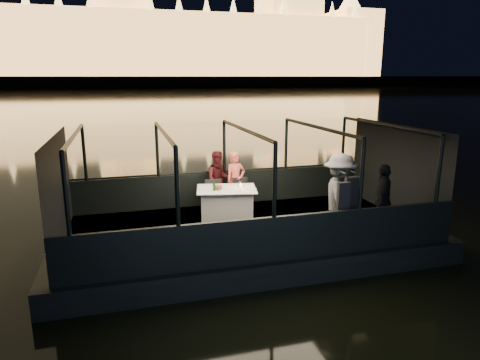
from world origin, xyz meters
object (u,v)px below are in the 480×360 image
object	(u,v)px
chair_port_right	(242,195)
passenger_stripe	(339,201)
chair_port_left	(214,197)
passenger_dark	(383,198)
dining_table_central	(227,203)
person_man_maroon	(219,181)
coat_stand	(346,206)
person_woman_coral	(236,181)
wine_bottle	(214,185)

from	to	relation	value
chair_port_right	passenger_stripe	distance (m)	2.90
chair_port_left	passenger_dark	distance (m)	4.13
dining_table_central	person_man_maroon	distance (m)	0.96
chair_port_left	passenger_dark	bearing A→B (deg)	-37.87
coat_stand	chair_port_left	bearing A→B (deg)	125.52
person_woman_coral	passenger_dark	size ratio (longest dim) A/B	0.95
passenger_stripe	wine_bottle	bearing A→B (deg)	68.52
chair_port_left	chair_port_right	bearing A→B (deg)	-0.31
coat_stand	wine_bottle	size ratio (longest dim) A/B	6.15
dining_table_central	passenger_dark	xyz separation A→B (m)	(3.04, -2.06, 0.47)
coat_stand	person_woman_coral	distance (m)	3.55
chair_port_right	coat_stand	world-z (taller)	coat_stand
dining_table_central	chair_port_right	bearing A→B (deg)	41.09
person_woman_coral	passenger_stripe	world-z (taller)	passenger_stripe
coat_stand	passenger_stripe	world-z (taller)	passenger_stripe
dining_table_central	chair_port_right	distance (m)	0.69
chair_port_right	passenger_dark	world-z (taller)	passenger_dark
passenger_stripe	person_man_maroon	bearing A→B (deg)	52.11
person_woman_coral	passenger_dark	distance (m)	3.83
person_woman_coral	coat_stand	bearing A→B (deg)	-81.55
coat_stand	wine_bottle	world-z (taller)	coat_stand
chair_port_left	passenger_dark	xyz separation A→B (m)	(3.26, -2.51, 0.40)
person_man_maroon	wine_bottle	world-z (taller)	person_man_maroon
person_man_maroon	passenger_dark	bearing A→B (deg)	-45.97
coat_stand	passenger_dark	size ratio (longest dim) A/B	1.02
coat_stand	person_man_maroon	size ratio (longest dim) A/B	1.07
person_man_maroon	passenger_dark	world-z (taller)	passenger_dark
dining_table_central	passenger_dark	bearing A→B (deg)	-34.09
chair_port_left	chair_port_right	xyz separation A→B (m)	(0.74, 0.00, 0.00)
chair_port_right	passenger_dark	distance (m)	3.58
dining_table_central	wine_bottle	world-z (taller)	wine_bottle
person_man_maroon	passenger_dark	xyz separation A→B (m)	(3.03, -2.95, 0.10)
dining_table_central	chair_port_right	size ratio (longest dim) A/B	1.68
dining_table_central	person_woman_coral	world-z (taller)	person_woman_coral
person_man_maroon	person_woman_coral	bearing A→B (deg)	-21.90
chair_port_left	chair_port_right	size ratio (longest dim) A/B	1.00
person_man_maroon	passenger_stripe	size ratio (longest dim) A/B	0.82
coat_stand	person_woman_coral	xyz separation A→B (m)	(-1.46, 3.24, -0.15)
passenger_dark	wine_bottle	distance (m)	3.90
chair_port_right	person_man_maroon	distance (m)	0.73
passenger_stripe	passenger_dark	bearing A→B (deg)	-75.22
person_woman_coral	passenger_stripe	xyz separation A→B (m)	(1.57, -2.74, 0.10)
passenger_stripe	wine_bottle	world-z (taller)	passenger_stripe
coat_stand	dining_table_central	bearing A→B (deg)	127.03
dining_table_central	coat_stand	world-z (taller)	coat_stand
person_woman_coral	person_man_maroon	size ratio (longest dim) A/B	0.99
dining_table_central	passenger_stripe	size ratio (longest dim) A/B	0.76
chair_port_right	chair_port_left	bearing A→B (deg)	-178.64
person_woman_coral	wine_bottle	world-z (taller)	person_woman_coral
coat_stand	person_woman_coral	world-z (taller)	coat_stand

